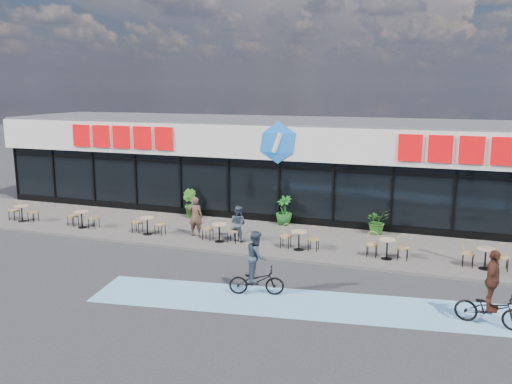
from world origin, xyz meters
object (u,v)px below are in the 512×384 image
patron_left (195,217)px  cyclist_a (256,270)px  cyclist_b (491,298)px  potted_plant_mid (284,210)px  bistro_set_0 (23,211)px  potted_plant_left (190,203)px  potted_plant_right (377,221)px  patron_right (238,223)px

patron_left → cyclist_a: bearing=123.7°
cyclist_a → cyclist_b: cyclist_b is taller
potted_plant_mid → bistro_set_0: bearing=-163.8°
potted_plant_mid → cyclist_a: 8.14m
bistro_set_0 → patron_left: (8.64, 0.36, 0.38)m
bistro_set_0 → potted_plant_left: (7.00, 3.18, 0.22)m
potted_plant_right → cyclist_b: 8.77m
cyclist_a → cyclist_b: (6.60, -0.02, -0.01)m
cyclist_a → bistro_set_0: bearing=160.5°
bistro_set_0 → potted_plant_left: potted_plant_left is taller
bistro_set_0 → potted_plant_right: (15.76, 3.21, 0.10)m
patron_left → potted_plant_mid: bearing=-142.5°
patron_left → cyclist_b: cyclist_b is taller
cyclist_a → cyclist_b: 6.60m
potted_plant_left → patron_left: (1.64, -2.82, 0.16)m
bistro_set_0 → potted_plant_left: 7.69m
potted_plant_left → potted_plant_right: size_ratio=1.22×
potted_plant_mid → potted_plant_right: (4.17, -0.17, -0.10)m
potted_plant_right → bistro_set_0: bearing=-168.5°
bistro_set_0 → patron_left: bearing=2.4°
cyclist_a → cyclist_b: size_ratio=0.95×
potted_plant_right → patron_left: (-7.13, -2.84, 0.28)m
bistro_set_0 → potted_plant_mid: (11.59, 3.38, 0.20)m
potted_plant_mid → potted_plant_right: bearing=-2.4°
potted_plant_right → cyclist_a: bearing=-108.9°
cyclist_b → potted_plant_left: bearing=148.3°
patron_right → patron_left: bearing=10.3°
potted_plant_mid → cyclist_b: (8.08, -8.02, 0.02)m
potted_plant_mid → potted_plant_right: potted_plant_mid is taller
patron_left → cyclist_a: (4.44, -4.99, -0.14)m
potted_plant_left → patron_right: bearing=-39.0°
cyclist_a → potted_plant_right: bearing=71.1°
bistro_set_0 → potted_plant_left: size_ratio=1.14×
bistro_set_0 → patron_right: (10.57, 0.29, 0.27)m
patron_left → patron_right: size_ratio=1.14×
bistro_set_0 → potted_plant_mid: 12.08m
potted_plant_left → patron_left: 3.26m
bistro_set_0 → patron_right: bearing=1.6°
potted_plant_mid → patron_left: 4.23m
bistro_set_0 → potted_plant_left: bearing=24.4°
patron_right → cyclist_a: (2.51, -4.91, -0.04)m
potted_plant_mid → potted_plant_left: bearing=-177.5°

